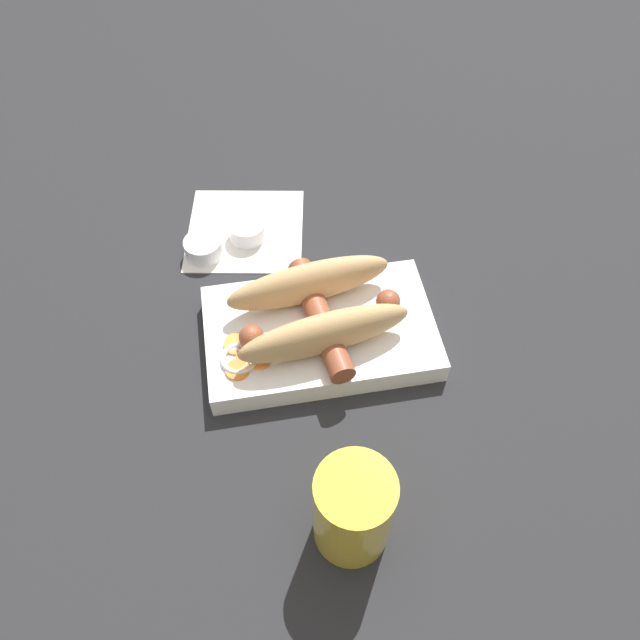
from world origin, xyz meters
name	(u,v)px	position (x,y,z in m)	size (l,w,h in m)	color
ground_plane	(320,340)	(0.00, 0.00, 0.00)	(3.00, 3.00, 0.00)	#232326
food_tray	(320,333)	(0.00, 0.00, 0.01)	(0.26, 0.16, 0.03)	white
bread_roll	(319,307)	(0.00, 0.01, 0.06)	(0.20, 0.13, 0.05)	tan
sausage	(321,319)	(0.00, 0.00, 0.04)	(0.19, 0.16, 0.03)	brown
pickled_veggies	(248,356)	(-0.08, -0.03, 0.03)	(0.08, 0.06, 0.01)	orange
napkin	(245,230)	(-0.07, 0.19, 0.00)	(0.18, 0.18, 0.00)	white
condiment_cup_near	(247,231)	(-0.07, 0.18, 0.01)	(0.05, 0.05, 0.03)	white
condiment_cup_far	(204,249)	(-0.12, 0.16, 0.01)	(0.05, 0.05, 0.03)	white
drink_glass	(353,510)	(-0.01, -0.22, 0.06)	(0.07, 0.07, 0.11)	gold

